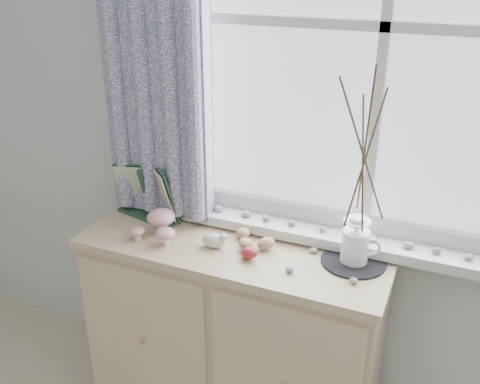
{
  "coord_description": "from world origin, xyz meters",
  "views": [
    {
      "loc": [
        0.58,
        0.13,
        1.88
      ],
      "look_at": [
        -0.1,
        1.7,
        1.1
      ],
      "focal_mm": 40.0,
      "sensor_mm": 36.0,
      "label": 1
    }
  ],
  "objects_px": {
    "sideboard": "(233,334)",
    "twig_pitcher": "(365,151)",
    "toadstool_cluster": "(159,223)",
    "botanical_book": "(144,194)"
  },
  "relations": [
    {
      "from": "botanical_book",
      "to": "sideboard",
      "type": "bearing_deg",
      "value": 6.11
    },
    {
      "from": "sideboard",
      "to": "toadstool_cluster",
      "type": "relative_size",
      "value": 6.39
    },
    {
      "from": "botanical_book",
      "to": "toadstool_cluster",
      "type": "bearing_deg",
      "value": -25.48
    },
    {
      "from": "sideboard",
      "to": "toadstool_cluster",
      "type": "xyz_separation_m",
      "value": [
        -0.29,
        -0.05,
        0.49
      ]
    },
    {
      "from": "botanical_book",
      "to": "toadstool_cluster",
      "type": "xyz_separation_m",
      "value": [
        0.13,
        -0.11,
        -0.06
      ]
    },
    {
      "from": "toadstool_cluster",
      "to": "twig_pitcher",
      "type": "bearing_deg",
      "value": 8.68
    },
    {
      "from": "botanical_book",
      "to": "twig_pitcher",
      "type": "xyz_separation_m",
      "value": [
        0.87,
        0.01,
        0.31
      ]
    },
    {
      "from": "sideboard",
      "to": "twig_pitcher",
      "type": "xyz_separation_m",
      "value": [
        0.45,
        0.06,
        0.85
      ]
    },
    {
      "from": "toadstool_cluster",
      "to": "sideboard",
      "type": "bearing_deg",
      "value": 10.72
    },
    {
      "from": "sideboard",
      "to": "twig_pitcher",
      "type": "relative_size",
      "value": 1.62
    }
  ]
}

